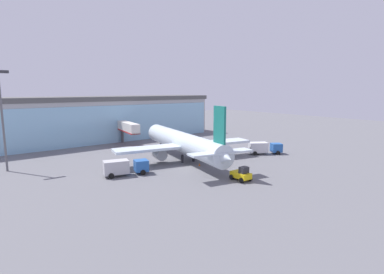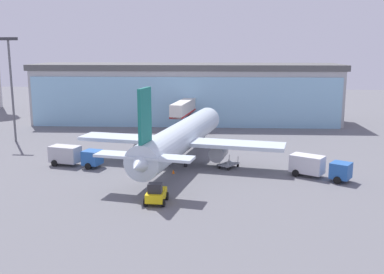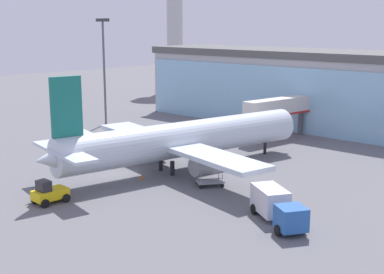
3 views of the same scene
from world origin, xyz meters
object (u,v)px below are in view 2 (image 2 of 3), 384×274
Objects in this scene: pushback_tug at (156,194)px; safety_cone_wingtip at (80,154)px; airplane at (181,137)px; apron_light_mast at (11,80)px; fuel_truck at (318,166)px; jet_bridge at (184,108)px; safety_cone_nose at (173,171)px; catering_truck at (74,155)px; baggage_cart at (229,164)px.

safety_cone_wingtip is at bearing 37.95° from pushback_tug.
airplane reaches higher than safety_cone_wingtip.
apron_light_mast is 2.35× the size of fuel_truck.
safety_cone_nose is at bearing -169.76° from jet_bridge.
pushback_tug is at bearing -43.82° from apron_light_mast.
airplane is at bearing -20.74° from apron_light_mast.
catering_truck is at bearing 161.12° from jet_bridge.
baggage_cart is (-10.98, 3.56, -0.97)m from fuel_truck.
jet_bridge is 28.38m from safety_cone_nose.
apron_light_mast reaches higher than safety_cone_wingtip.
fuel_truck is 18.02m from safety_cone_nose.
catering_truck and fuel_truck have the same top height.
jet_bridge is 23.83× the size of safety_cone_nose.
baggage_cart is at bearing -167.86° from fuel_truck.
catering_truck is 21.00m from baggage_cart.
catering_truck is 32.04m from fuel_truck.
catering_truck is at bearing 112.51° from airplane.
fuel_truck is 13.49× the size of safety_cone_wingtip.
fuel_truck is (31.93, -2.56, 0.00)m from catering_truck.
fuel_truck is 13.49× the size of safety_cone_nose.
apron_light_mast is at bearing -169.74° from fuel_truck.
jet_bridge is at bearing 15.21° from airplane.
baggage_cart is 7.79m from safety_cone_nose.
apron_light_mast is 19.68m from safety_cone_wingtip.
fuel_truck is at bearing -58.72° from pushback_tug.
apron_light_mast reaches higher than pushback_tug.
baggage_cart is at bearing -99.13° from airplane.
safety_cone_nose is (-7.00, -3.41, -0.23)m from baggage_cart.
airplane is (2.18, -22.30, -1.02)m from jet_bridge.
safety_cone_nose is (29.57, -17.00, -10.16)m from apron_light_mast.
jet_bridge is 1.72× the size of catering_truck.
baggage_cart is 5.85× the size of safety_cone_wingtip.
airplane reaches higher than baggage_cart.
airplane reaches higher than catering_truck.
baggage_cart is at bearing 26.01° from safety_cone_nose.
fuel_truck reaches higher than pushback_tug.
catering_truck is at bearing 170.18° from safety_cone_nose.
catering_truck is (-12.08, -25.57, -3.12)m from jet_bridge.
apron_light_mast is 0.50× the size of airplane.
jet_bridge reaches higher than pushback_tug.
apron_light_mast reaches higher than catering_truck.
safety_cone_wingtip is at bearing 151.77° from safety_cone_nose.
fuel_truck is at bearing -19.82° from apron_light_mast.
jet_bridge is at bearing 2.55° from pushback_tug.
jet_bridge is 28.45m from catering_truck.
jet_bridge is 23.83× the size of safety_cone_wingtip.
airplane is 14.79m from catering_truck.
apron_light_mast is 5.42× the size of baggage_cart.
pushback_tug is 24.43m from safety_cone_wingtip.
airplane is at bearing 86.85° from safety_cone_nose.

